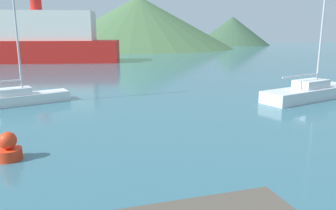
% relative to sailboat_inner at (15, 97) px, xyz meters
% --- Properties ---
extents(sailboat_inner, '(6.54, 3.99, 9.43)m').
position_rel_sailboat_inner_xyz_m(sailboat_inner, '(0.00, 0.00, 0.00)').
color(sailboat_inner, white).
rests_on(sailboat_inner, ground_plane).
extents(sailboat_middle, '(7.99, 4.53, 11.27)m').
position_rel_sailboat_inner_xyz_m(sailboat_middle, '(19.13, -1.90, 0.06)').
color(sailboat_middle, silver).
rests_on(sailboat_middle, ground_plane).
extents(ferry_distant, '(23.68, 8.93, 8.96)m').
position_rel_sailboat_inner_xyz_m(ferry_distant, '(-3.77, 30.64, 2.76)').
color(ferry_distant, red).
rests_on(ferry_distant, ground_plane).
extents(buoy_marker, '(0.89, 0.89, 1.03)m').
position_rel_sailboat_inner_xyz_m(buoy_marker, '(2.08, -9.52, -0.05)').
color(buoy_marker, red).
rests_on(buoy_marker, ground_plane).
extents(hill_west, '(31.84, 31.84, 6.78)m').
position_rel_sailboat_inner_xyz_m(hill_west, '(-21.73, 82.61, 2.92)').
color(hill_west, '#476B42').
rests_on(hill_west, ground_plane).
extents(hill_central, '(51.60, 51.60, 13.79)m').
position_rel_sailboat_inner_xyz_m(hill_central, '(15.47, 70.90, 6.43)').
color(hill_central, '#476B42').
rests_on(hill_central, ground_plane).
extents(hill_east, '(25.04, 25.04, 9.30)m').
position_rel_sailboat_inner_xyz_m(hill_east, '(48.34, 85.01, 4.18)').
color(hill_east, '#38563D').
rests_on(hill_east, ground_plane).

